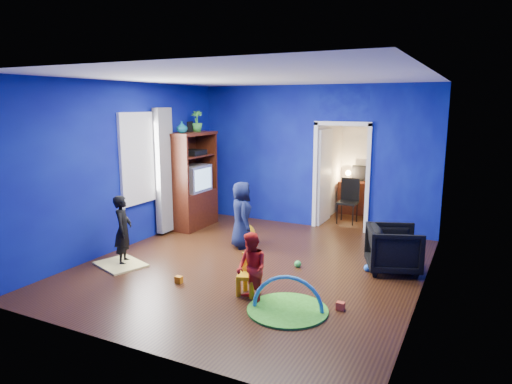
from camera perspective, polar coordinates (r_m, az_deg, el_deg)
The scene contains 32 objects.
floor at distance 7.28m, azimuth -0.43°, elevation -9.27°, with size 5.00×5.50×0.01m, color black.
ceiling at distance 6.84m, azimuth -0.46°, elevation 14.16°, with size 5.00×5.50×0.01m, color white.
wall_back at distance 9.43m, azimuth 7.17°, elevation 4.37°, with size 5.00×0.02×2.90m, color #0A0B71.
wall_front at distance 4.68m, azimuth -15.91°, elevation -2.65°, with size 5.00×0.02×2.90m, color #0A0B71.
wall_left at distance 8.34m, azimuth -15.96°, elevation 3.18°, with size 0.02×5.50×2.90m, color #0A0B71.
wall_right at distance 6.21m, azimuth 20.58°, elevation 0.36°, with size 0.02×5.50×2.90m, color #0A0B71.
alcove at distance 10.11m, azimuth 12.02°, elevation 3.51°, with size 1.00×1.75×2.50m, color silver, non-canonical shape.
armchair at distance 7.28m, azimuth 16.83°, elevation -6.83°, with size 0.75×0.77×0.70m, color black.
child_black at distance 7.54m, azimuth -16.28°, elevation -4.57°, with size 0.40×0.27×1.11m, color black.
child_navy at distance 8.06m, azimuth -1.82°, elevation -2.87°, with size 0.58×0.38×1.18m, color #0F1139.
toddler_red at distance 5.88m, azimuth -0.57°, elevation -9.52°, with size 0.45×0.35×0.92m, color #B41329.
vase at distance 9.09m, azimuth -9.25°, elevation 8.01°, with size 0.22×0.22×0.22m, color #0D576E.
potted_plant at distance 9.52m, azimuth -7.43°, elevation 8.79°, with size 0.24×0.24×0.43m, color #338D35.
tv_armoire at distance 9.45m, azimuth -7.99°, elevation 1.49°, with size 0.58×1.14×1.96m, color #3B0E09.
crt_tv at distance 9.43m, azimuth -7.80°, elevation 1.71°, with size 0.46×0.70×0.54m, color silver.
yellow_blanket at distance 7.63m, azimuth -16.57°, elevation -8.66°, with size 0.75×0.60×0.03m, color #F2E07A.
hopper_ball at distance 8.40m, azimuth -1.29°, elevation -5.22°, with size 0.35×0.35×0.35m, color yellow.
kid_chair at distance 6.18m, azimuth -0.97°, elevation -10.56°, with size 0.28×0.28×0.50m, color yellow.
play_mat at distance 5.83m, azimuth 3.97°, elevation -14.48°, with size 1.01×1.01×0.03m, color #4EAD27.
toy_arch at distance 5.83m, azimuth 3.97°, elevation -14.43°, with size 0.90×0.90×0.05m, color #3F8CD8.
window_left at distance 8.58m, azimuth -14.35°, elevation 4.14°, with size 0.03×0.95×1.55m, color white.
curtain at distance 8.97m, azimuth -11.41°, elevation 2.61°, with size 0.14×0.42×2.40m, color slate.
doorway at distance 9.30m, azimuth 10.60°, elevation 1.69°, with size 1.16×0.10×2.10m, color white.
study_desk at distance 10.86m, azimuth 12.69°, elevation -0.70°, with size 0.88×0.44×0.75m, color #3D140A.
desk_monitor at distance 10.88m, azimuth 12.97°, elevation 2.39°, with size 0.40×0.05×0.32m, color black.
desk_lamp at distance 10.89m, azimuth 11.46°, elevation 2.35°, with size 0.14×0.14×0.14m, color #FFD88C.
folding_chair at distance 9.93m, azimuth 11.36°, elevation -1.22°, with size 0.40×0.40×0.92m, color black.
book_shelf at distance 10.77m, azimuth 13.20°, elevation 8.02°, with size 0.88×0.24×0.04m, color white.
toy_0 at distance 5.93m, azimuth 10.51°, elevation -13.83°, with size 0.10×0.08×0.10m, color red.
toy_1 at distance 7.27m, azimuth 13.74°, elevation -9.18°, with size 0.11×0.11×0.11m, color blue.
toy_2 at distance 6.72m, azimuth -9.62°, elevation -10.75°, with size 0.10×0.08×0.10m, color orange.
toy_3 at distance 7.26m, azimuth 5.24°, elevation -8.92°, with size 0.11×0.11×0.11m, color green.
Camera 1 is at (3.10, -6.09, 2.52)m, focal length 32.00 mm.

